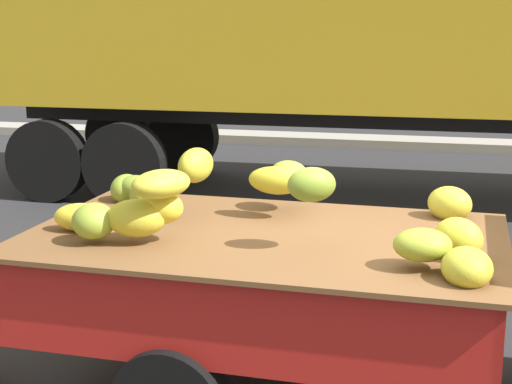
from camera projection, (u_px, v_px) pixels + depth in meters
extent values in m
cube|color=gray|center=(427.00, 143.00, 14.45)|extent=(80.00, 0.80, 0.16)
cube|color=#B21E19|center=(264.00, 311.00, 4.83)|extent=(2.81, 1.71, 0.08)
cube|color=#B21E19|center=(292.00, 237.00, 5.52)|extent=(2.76, 0.13, 0.44)
cube|color=#B21E19|center=(226.00, 319.00, 4.02)|extent=(2.76, 0.13, 0.44)
cube|color=#B21E19|center=(493.00, 291.00, 4.42)|extent=(0.10, 1.64, 0.44)
cube|color=#B21E19|center=(66.00, 255.00, 5.11)|extent=(0.10, 1.64, 0.44)
cube|color=#B21914|center=(293.00, 242.00, 5.55)|extent=(2.65, 0.09, 0.07)
cube|color=brown|center=(265.00, 236.00, 4.72)|extent=(2.93, 1.84, 0.03)
ellipsoid|color=olive|center=(136.00, 187.00, 5.47)|extent=(0.32, 0.27, 0.17)
ellipsoid|color=olive|center=(312.00, 185.00, 4.26)|extent=(0.32, 0.28, 0.19)
ellipsoid|color=gold|center=(161.00, 207.00, 4.50)|extent=(0.32, 0.26, 0.20)
ellipsoid|color=gold|center=(276.00, 180.00, 5.02)|extent=(0.40, 0.24, 0.18)
ellipsoid|color=#93A22D|center=(422.00, 245.00, 4.01)|extent=(0.36, 0.32, 0.17)
ellipsoid|color=gold|center=(458.00, 239.00, 4.20)|extent=(0.37, 0.36, 0.24)
ellipsoid|color=yellow|center=(82.00, 217.00, 4.75)|extent=(0.37, 0.22, 0.18)
ellipsoid|color=gold|center=(467.00, 268.00, 3.85)|extent=(0.29, 0.35, 0.20)
ellipsoid|color=gold|center=(161.00, 184.00, 4.37)|extent=(0.41, 0.44, 0.16)
ellipsoid|color=gold|center=(136.00, 218.00, 4.46)|extent=(0.38, 0.27, 0.22)
ellipsoid|color=gold|center=(196.00, 165.00, 4.97)|extent=(0.25, 0.35, 0.22)
ellipsoid|color=olive|center=(126.00, 189.00, 5.54)|extent=(0.22, 0.27, 0.21)
ellipsoid|color=olive|center=(146.00, 196.00, 5.17)|extent=(0.32, 0.35, 0.24)
ellipsoid|color=gold|center=(450.00, 204.00, 5.06)|extent=(0.38, 0.36, 0.23)
ellipsoid|color=#97AA32|center=(289.00, 174.00, 5.23)|extent=(0.37, 0.38, 0.18)
ellipsoid|color=olive|center=(94.00, 221.00, 4.48)|extent=(0.26, 0.27, 0.21)
cylinder|color=black|center=(248.00, 302.00, 5.71)|extent=(0.65, 0.22, 0.64)
cube|color=gold|center=(420.00, 0.00, 9.81)|extent=(12.01, 2.57, 2.70)
cube|color=black|center=(415.00, 117.00, 10.14)|extent=(11.04, 0.46, 0.30)
cylinder|color=black|center=(184.00, 137.00, 12.21)|extent=(1.08, 0.31, 1.08)
cylinder|color=black|center=(124.00, 164.00, 9.93)|extent=(1.08, 0.31, 1.08)
cylinder|color=black|center=(120.00, 134.00, 12.45)|extent=(1.08, 0.31, 1.08)
cylinder|color=black|center=(48.00, 160.00, 10.17)|extent=(1.08, 0.31, 1.08)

